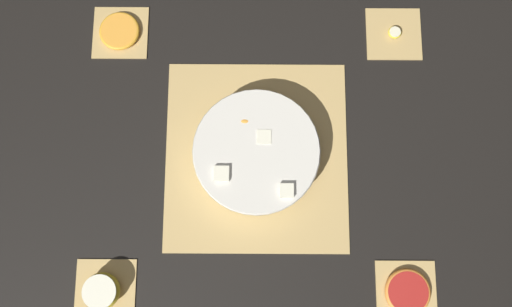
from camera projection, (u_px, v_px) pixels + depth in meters
name	position (u px, v px, depth m)	size (l,w,h in m)	color
ground_plane	(256.00, 156.00, 1.10)	(6.00, 6.00, 0.00)	black
bamboo_mat_center	(256.00, 156.00, 1.10)	(0.40, 0.42, 0.01)	tan
coaster_mat_near_left	(105.00, 290.00, 1.05)	(0.13, 0.13, 0.01)	tan
coaster_mat_near_right	(406.00, 292.00, 1.05)	(0.13, 0.13, 0.01)	tan
coaster_mat_far_left	(120.00, 32.00, 1.15)	(0.13, 0.13, 0.01)	tan
coaster_mat_far_right	(393.00, 34.00, 1.15)	(0.13, 0.13, 0.01)	tan
fruit_salad_bowl	(256.00, 153.00, 1.06)	(0.27, 0.27, 0.07)	silver
apple_half	(101.00, 291.00, 1.02)	(0.08, 0.08, 0.04)	gold
orange_slice_whole	(119.00, 31.00, 1.15)	(0.09, 0.09, 0.01)	#F9A338
banana_coin_single	(394.00, 32.00, 1.15)	(0.03, 0.03, 0.01)	#F7EFC6
grapefruit_slice	(407.00, 292.00, 1.04)	(0.10, 0.10, 0.01)	#B2231E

